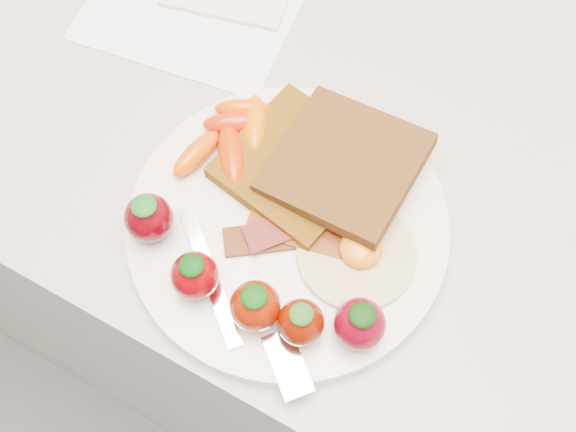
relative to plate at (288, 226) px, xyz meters
The scene contains 9 objects.
counter 0.49m from the plate, 79.49° to the left, with size 2.00×0.60×0.90m, color gray.
plate is the anchor object (origin of this frame).
toast_lower 0.05m from the plate, 109.36° to the left, with size 0.11×0.11×0.01m, color #472C07.
toast_upper 0.07m from the plate, 70.99° to the left, with size 0.11×0.11×0.01m, color #3C240E.
fried_egg 0.07m from the plate, ahead, with size 0.12×0.12×0.02m.
bacon_strips 0.02m from the plate, 23.47° to the right, with size 0.12×0.10×0.01m.
baby_carrots 0.09m from the plate, 150.55° to the left, with size 0.07×0.11×0.02m.
strawberries 0.08m from the plate, 85.33° to the right, with size 0.23×0.07×0.05m.
fork 0.09m from the plate, 83.85° to the right, with size 0.17×0.10×0.00m.
Camera 1 is at (0.09, 1.32, 1.46)m, focal length 45.00 mm.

